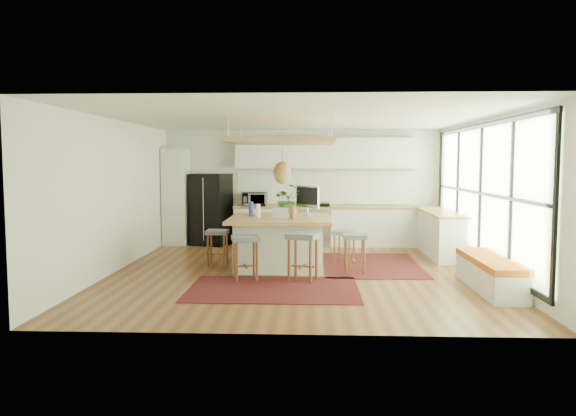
{
  "coord_description": "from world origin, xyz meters",
  "views": [
    {
      "loc": [
        0.23,
        -9.56,
        1.95
      ],
      "look_at": [
        -0.2,
        0.5,
        1.1
      ],
      "focal_mm": 34.26,
      "sensor_mm": 36.0,
      "label": 1
    }
  ],
  "objects_px": {
    "stool_near_left": "(246,259)",
    "stool_right_front": "(354,253)",
    "island": "(280,242)",
    "stool_left_side": "(217,247)",
    "island_plant": "(287,203)",
    "stool_near_right": "(303,260)",
    "fridge": "(211,206)",
    "microwave": "(254,198)",
    "stool_right_back": "(344,246)",
    "monitor": "(307,201)",
    "laptop": "(281,212)"
  },
  "relations": [
    {
      "from": "island",
      "to": "stool_near_left",
      "type": "height_order",
      "value": "island"
    },
    {
      "from": "stool_right_front",
      "to": "island",
      "type": "bearing_deg",
      "value": 159.52
    },
    {
      "from": "stool_near_right",
      "to": "island",
      "type": "bearing_deg",
      "value": 109.94
    },
    {
      "from": "fridge",
      "to": "stool_near_left",
      "type": "bearing_deg",
      "value": -51.98
    },
    {
      "from": "stool_left_side",
      "to": "laptop",
      "type": "distance_m",
      "value": 1.49
    },
    {
      "from": "island",
      "to": "stool_near_right",
      "type": "height_order",
      "value": "island"
    },
    {
      "from": "stool_near_right",
      "to": "island_plant",
      "type": "distance_m",
      "value": 1.95
    },
    {
      "from": "stool_near_left",
      "to": "stool_left_side",
      "type": "xyz_separation_m",
      "value": [
        -0.68,
        1.25,
        0.0
      ]
    },
    {
      "from": "island",
      "to": "stool_right_front",
      "type": "distance_m",
      "value": 1.43
    },
    {
      "from": "stool_near_left",
      "to": "stool_right_front",
      "type": "xyz_separation_m",
      "value": [
        1.84,
        0.65,
        0.0
      ]
    },
    {
      "from": "island",
      "to": "stool_near_left",
      "type": "relative_size",
      "value": 2.53
    },
    {
      "from": "island_plant",
      "to": "fridge",
      "type": "bearing_deg",
      "value": 131.41
    },
    {
      "from": "island",
      "to": "stool_right_front",
      "type": "xyz_separation_m",
      "value": [
        1.33,
        -0.5,
        -0.11
      ]
    },
    {
      "from": "island",
      "to": "monitor",
      "type": "xyz_separation_m",
      "value": [
        0.5,
        0.43,
        0.72
      ]
    },
    {
      "from": "stool_near_left",
      "to": "laptop",
      "type": "bearing_deg",
      "value": 54.95
    },
    {
      "from": "stool_near_right",
      "to": "stool_right_back",
      "type": "distance_m",
      "value": 1.72
    },
    {
      "from": "stool_right_front",
      "to": "microwave",
      "type": "relative_size",
      "value": 1.22
    },
    {
      "from": "island_plant",
      "to": "laptop",
      "type": "bearing_deg",
      "value": -94.6
    },
    {
      "from": "fridge",
      "to": "microwave",
      "type": "xyz_separation_m",
      "value": [
        1.02,
        -0.0,
        0.19
      ]
    },
    {
      "from": "island",
      "to": "stool_near_left",
      "type": "xyz_separation_m",
      "value": [
        -0.51,
        -1.14,
        -0.11
      ]
    },
    {
      "from": "fridge",
      "to": "microwave",
      "type": "height_order",
      "value": "fridge"
    },
    {
      "from": "fridge",
      "to": "stool_left_side",
      "type": "xyz_separation_m",
      "value": [
        0.59,
        -2.56,
        -0.57
      ]
    },
    {
      "from": "stool_left_side",
      "to": "stool_right_back",
      "type": "bearing_deg",
      "value": 5.14
    },
    {
      "from": "fridge",
      "to": "island",
      "type": "relative_size",
      "value": 0.9
    },
    {
      "from": "stool_right_back",
      "to": "island_plant",
      "type": "xyz_separation_m",
      "value": [
        -1.1,
        0.21,
        0.8
      ]
    },
    {
      "from": "stool_right_back",
      "to": "monitor",
      "type": "bearing_deg",
      "value": 171.29
    },
    {
      "from": "monitor",
      "to": "stool_right_front",
      "type": "bearing_deg",
      "value": -3.27
    },
    {
      "from": "stool_near_right",
      "to": "island_plant",
      "type": "xyz_separation_m",
      "value": [
        -0.33,
        1.75,
        0.8
      ]
    },
    {
      "from": "island",
      "to": "monitor",
      "type": "bearing_deg",
      "value": 40.96
    },
    {
      "from": "stool_near_left",
      "to": "monitor",
      "type": "distance_m",
      "value": 2.05
    },
    {
      "from": "stool_right_back",
      "to": "island_plant",
      "type": "height_order",
      "value": "island_plant"
    },
    {
      "from": "stool_near_left",
      "to": "island_plant",
      "type": "bearing_deg",
      "value": 69.84
    },
    {
      "from": "stool_right_front",
      "to": "island_plant",
      "type": "bearing_deg",
      "value": 140.0
    },
    {
      "from": "island",
      "to": "monitor",
      "type": "relative_size",
      "value": 3.04
    },
    {
      "from": "stool_near_right",
      "to": "microwave",
      "type": "relative_size",
      "value": 1.41
    },
    {
      "from": "fridge",
      "to": "stool_near_left",
      "type": "height_order",
      "value": "fridge"
    },
    {
      "from": "stool_right_back",
      "to": "microwave",
      "type": "xyz_separation_m",
      "value": [
        -1.96,
        2.34,
        0.76
      ]
    },
    {
      "from": "fridge",
      "to": "laptop",
      "type": "height_order",
      "value": "fridge"
    },
    {
      "from": "stool_left_side",
      "to": "stool_near_right",
      "type": "bearing_deg",
      "value": -39.06
    },
    {
      "from": "stool_near_right",
      "to": "microwave",
      "type": "bearing_deg",
      "value": 107.14
    },
    {
      "from": "stool_near_left",
      "to": "laptop",
      "type": "xyz_separation_m",
      "value": [
        0.54,
        0.77,
        0.7
      ]
    },
    {
      "from": "fridge",
      "to": "island_plant",
      "type": "distance_m",
      "value": 2.86
    },
    {
      "from": "fridge",
      "to": "island",
      "type": "xyz_separation_m",
      "value": [
        1.78,
        -2.67,
        -0.46
      ]
    },
    {
      "from": "island_plant",
      "to": "stool_near_right",
      "type": "bearing_deg",
      "value": -79.17
    },
    {
      "from": "island",
      "to": "laptop",
      "type": "relative_size",
      "value": 5.97
    },
    {
      "from": "stool_right_back",
      "to": "stool_left_side",
      "type": "xyz_separation_m",
      "value": [
        -2.4,
        -0.22,
        0.0
      ]
    },
    {
      "from": "stool_right_front",
      "to": "monitor",
      "type": "xyz_separation_m",
      "value": [
        -0.83,
        0.93,
        0.83
      ]
    },
    {
      "from": "stool_near_right",
      "to": "monitor",
      "type": "xyz_separation_m",
      "value": [
        0.06,
        1.65,
        0.83
      ]
    },
    {
      "from": "stool_right_front",
      "to": "monitor",
      "type": "relative_size",
      "value": 1.13
    },
    {
      "from": "microwave",
      "to": "stool_near_right",
      "type": "bearing_deg",
      "value": -83.5
    }
  ]
}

